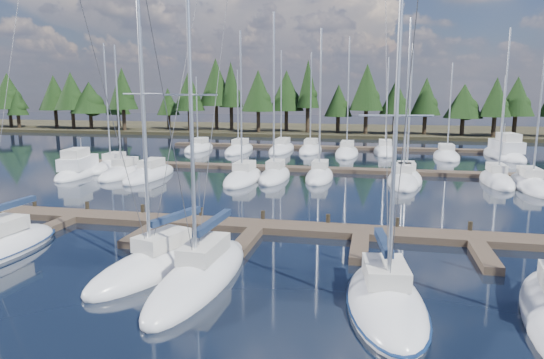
% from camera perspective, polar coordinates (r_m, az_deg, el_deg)
% --- Properties ---
extents(ground, '(260.00, 260.00, 0.00)m').
position_cam_1_polar(ground, '(40.47, 2.45, -1.24)').
color(ground, black).
rests_on(ground, ground).
extents(far_shore, '(220.00, 30.00, 0.60)m').
position_cam_1_polar(far_shore, '(99.62, 8.24, 5.74)').
color(far_shore, '#312C1B').
rests_on(far_shore, ground).
extents(main_dock, '(44.00, 6.13, 0.90)m').
position_cam_1_polar(main_dock, '(28.38, -1.83, -5.85)').
color(main_dock, '#493B2D').
rests_on(main_dock, ground).
extents(back_docks, '(50.00, 21.80, 0.40)m').
position_cam_1_polar(back_docks, '(59.58, 5.59, 2.66)').
color(back_docks, '#493B2D').
rests_on(back_docks, ground).
extents(front_sailboat_2, '(4.86, 8.56, 14.56)m').
position_cam_1_polar(front_sailboat_2, '(23.19, -13.34, -9.64)').
color(front_sailboat_2, silver).
rests_on(front_sailboat_2, ground).
extents(front_sailboat_3, '(2.87, 9.64, 14.50)m').
position_cam_1_polar(front_sailboat_3, '(21.52, -8.37, -11.09)').
color(front_sailboat_3, silver).
rests_on(front_sailboat_3, ground).
extents(front_sailboat_4, '(3.88, 8.10, 13.25)m').
position_cam_1_polar(front_sailboat_4, '(19.34, 13.24, -13.85)').
color(front_sailboat_4, silver).
rests_on(front_sailboat_4, ground).
extents(back_sailboat_rows, '(45.07, 33.46, 15.80)m').
position_cam_1_polar(back_sailboat_rows, '(55.27, 5.64, 2.13)').
color(back_sailboat_rows, silver).
rests_on(back_sailboat_rows, ground).
extents(motor_yacht_left, '(4.33, 9.04, 4.33)m').
position_cam_1_polar(motor_yacht_left, '(51.20, -21.79, 1.02)').
color(motor_yacht_left, silver).
rests_on(motor_yacht_left, ground).
extents(motor_yacht_right, '(4.45, 10.43, 5.07)m').
position_cam_1_polar(motor_yacht_right, '(66.57, 25.79, 2.79)').
color(motor_yacht_right, silver).
rests_on(motor_yacht_right, ground).
extents(tree_line, '(182.90, 11.89, 13.86)m').
position_cam_1_polar(tree_line, '(89.89, 5.87, 9.88)').
color(tree_line, black).
rests_on(tree_line, far_shore).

